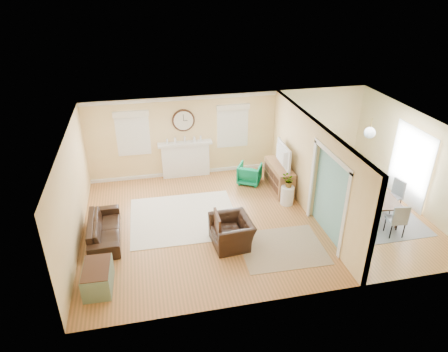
{
  "coord_description": "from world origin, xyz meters",
  "views": [
    {
      "loc": [
        -2.73,
        -8.67,
        5.95
      ],
      "look_at": [
        -0.8,
        0.3,
        1.2
      ],
      "focal_mm": 32.0,
      "sensor_mm": 36.0,
      "label": 1
    }
  ],
  "objects_px": {
    "sofa": "(104,229)",
    "credenza": "(279,177)",
    "green_chair": "(250,174)",
    "dining_table": "(371,202)",
    "eames_chair": "(232,232)"
  },
  "relations": [
    {
      "from": "green_chair",
      "to": "dining_table",
      "type": "height_order",
      "value": "dining_table"
    },
    {
      "from": "credenza",
      "to": "dining_table",
      "type": "height_order",
      "value": "credenza"
    },
    {
      "from": "eames_chair",
      "to": "dining_table",
      "type": "height_order",
      "value": "eames_chair"
    },
    {
      "from": "eames_chair",
      "to": "green_chair",
      "type": "xyz_separation_m",
      "value": [
        1.26,
        2.94,
        -0.03
      ]
    },
    {
      "from": "credenza",
      "to": "dining_table",
      "type": "bearing_deg",
      "value": -41.34
    },
    {
      "from": "sofa",
      "to": "credenza",
      "type": "distance_m",
      "value": 5.25
    },
    {
      "from": "sofa",
      "to": "eames_chair",
      "type": "bearing_deg",
      "value": -107.56
    },
    {
      "from": "eames_chair",
      "to": "green_chair",
      "type": "height_order",
      "value": "eames_chair"
    },
    {
      "from": "sofa",
      "to": "credenza",
      "type": "bearing_deg",
      "value": -74.98
    },
    {
      "from": "eames_chair",
      "to": "green_chair",
      "type": "relative_size",
      "value": 1.53
    },
    {
      "from": "sofa",
      "to": "eames_chair",
      "type": "height_order",
      "value": "eames_chair"
    },
    {
      "from": "sofa",
      "to": "dining_table",
      "type": "relative_size",
      "value": 1.04
    },
    {
      "from": "eames_chair",
      "to": "credenza",
      "type": "relative_size",
      "value": 0.71
    },
    {
      "from": "dining_table",
      "to": "credenza",
      "type": "bearing_deg",
      "value": 56.4
    },
    {
      "from": "credenza",
      "to": "dining_table",
      "type": "distance_m",
      "value": 2.7
    }
  ]
}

